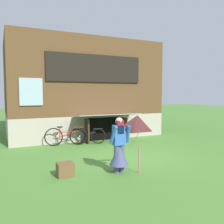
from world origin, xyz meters
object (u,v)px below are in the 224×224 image
kite (137,130)px  bicycle_black (88,136)px  bicycle_red (66,136)px  wooden_crate (65,170)px  person (119,150)px

kite → bicycle_black: (0.18, 4.36, -0.89)m
bicycle_black → bicycle_red: size_ratio=0.84×
bicycle_red → wooden_crate: bearing=-92.7°
wooden_crate → bicycle_red: bearing=75.2°
person → bicycle_black: bearing=60.3°
person → bicycle_red: size_ratio=0.87×
bicycle_black → person: bearing=-76.7°
kite → bicycle_red: 4.60m
person → kite: size_ratio=0.99×
kite → wooden_crate: bearing=154.5°
person → kite: kite is taller
bicycle_black → wooden_crate: 4.02m
bicycle_black → bicycle_red: (-0.91, 0.10, 0.04)m
kite → wooden_crate: (-1.69, 0.81, -1.05)m
person → bicycle_red: (-0.45, 3.98, -0.25)m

